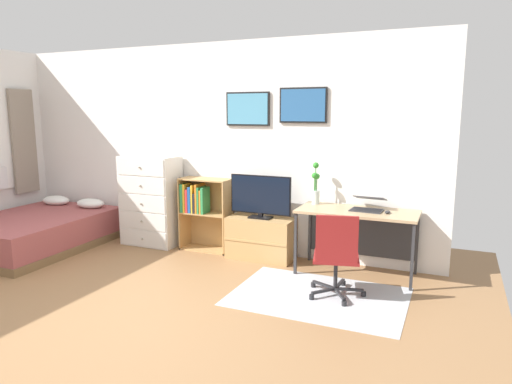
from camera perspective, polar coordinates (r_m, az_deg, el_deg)
name	(u,v)px	position (r m, az deg, el deg)	size (l,w,h in m)	color
ground_plane	(80,314)	(4.63, -20.94, -13.93)	(7.20, 7.20, 0.00)	#936B44
wall_back_with_posters	(210,147)	(6.21, -5.76, 5.57)	(6.12, 0.09, 2.70)	white
area_rug	(318,296)	(4.76, 7.72, -12.65)	(1.70, 1.20, 0.01)	#B2B7BC
bed	(35,231)	(6.94, -25.60, -4.39)	(1.56, 2.04, 0.57)	brown
dresser	(151,201)	(6.51, -12.86, -1.05)	(0.79, 0.46, 1.23)	white
bookshelf	(202,208)	(6.15, -6.73, -1.93)	(0.68, 0.30, 0.96)	tan
tv_stand	(261,238)	(5.80, 0.63, -5.72)	(0.83, 0.41, 0.52)	tan
television	(260,197)	(5.66, 0.55, -0.63)	(0.79, 0.16, 0.53)	black
desk	(358,220)	(5.35, 12.55, -3.46)	(1.31, 0.60, 0.74)	tan
office_chair	(336,254)	(4.59, 9.89, -7.52)	(0.58, 0.57, 0.86)	#232326
laptop	(368,204)	(5.29, 13.69, -1.50)	(0.37, 0.39, 0.15)	#333338
computer_mouse	(388,212)	(5.16, 15.95, -2.40)	(0.06, 0.10, 0.03)	#262628
bamboo_vase	(316,186)	(5.49, 7.39, 0.71)	(0.09, 0.10, 0.49)	silver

